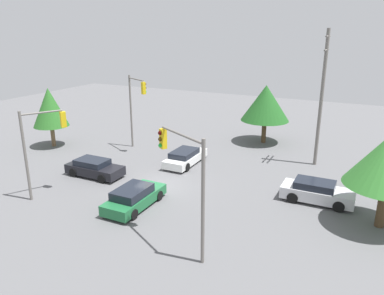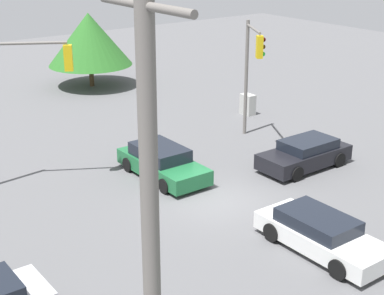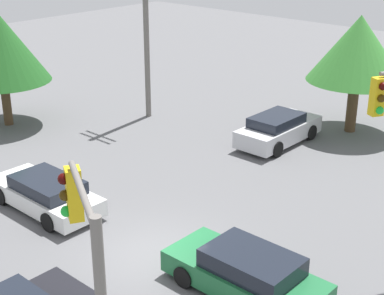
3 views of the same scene
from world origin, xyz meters
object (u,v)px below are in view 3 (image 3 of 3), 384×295
at_px(sedan_white, 45,193).
at_px(traffic_signal_main, 91,288).
at_px(sedan_silver, 278,129).
at_px(sedan_green, 246,274).

bearing_deg(sedan_white, traffic_signal_main, -119.54).
xyz_separation_m(sedan_silver, traffic_signal_main, (7.16, -16.53, 3.36)).
height_order(sedan_white, traffic_signal_main, traffic_signal_main).
bearing_deg(traffic_signal_main, sedan_green, -49.19).
xyz_separation_m(sedan_green, traffic_signal_main, (1.24, -6.25, 3.40)).
relative_size(sedan_green, traffic_signal_main, 0.78).
bearing_deg(sedan_white, sedan_green, -85.01).
xyz_separation_m(sedan_white, traffic_signal_main, (9.72, -5.51, 3.44)).
bearing_deg(sedan_white, sedan_silver, -13.04).
relative_size(sedan_silver, traffic_signal_main, 0.76).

